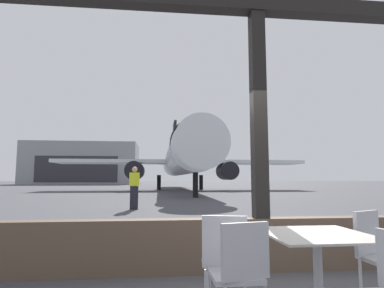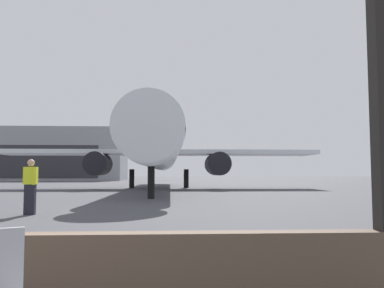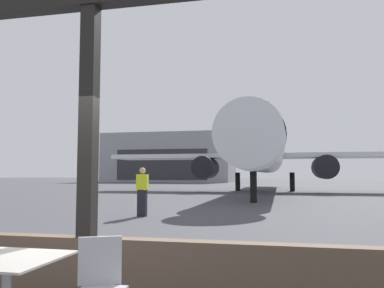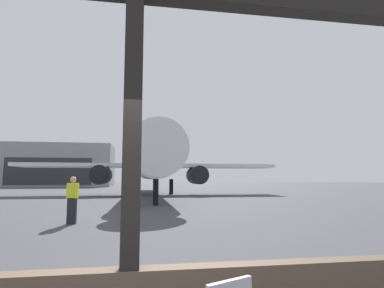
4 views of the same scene
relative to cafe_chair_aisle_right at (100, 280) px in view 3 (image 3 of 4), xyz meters
name	(u,v)px [view 3 (image 3 of 4)]	position (x,y,z in m)	size (l,w,h in m)	color
ground_plane	(258,188)	(-0.79, 41.26, -0.54)	(220.00, 220.00, 0.00)	#424247
window_frame	(88,186)	(-0.79, 1.26, 0.81)	(8.66, 0.24, 3.96)	brown
cafe_chair_aisle_right	(100,280)	(0.00, 0.00, 0.00)	(0.51, 0.51, 0.92)	#B2B2B7
airplane	(263,153)	(0.23, 30.85, 2.81)	(26.79, 33.76, 10.08)	silver
ground_crew_worker	(142,191)	(-3.20, 10.04, 0.36)	(0.42, 0.44, 1.74)	black
distant_hangar	(170,158)	(-19.58, 71.85, 4.11)	(24.48, 12.48, 9.31)	gray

